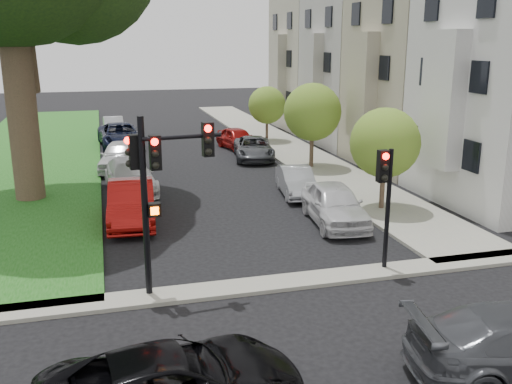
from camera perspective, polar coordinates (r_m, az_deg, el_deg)
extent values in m
plane|color=black|center=(15.01, 5.12, -12.23)|extent=(140.00, 140.00, 0.00)
cube|color=#175110|center=(37.35, -21.49, 3.46)|extent=(8.00, 44.00, 0.12)
cube|color=gray|center=(38.85, 2.29, 4.90)|extent=(3.50, 44.00, 0.12)
cube|color=gray|center=(16.68, 2.73, -9.04)|extent=(60.00, 1.00, 0.12)
cube|color=#A6A59D|center=(24.59, 18.14, 8.77)|extent=(0.70, 2.20, 5.50)
cube|color=black|center=(24.68, 18.92, 11.06)|extent=(0.08, 3.60, 6.00)
cube|color=gray|center=(32.92, 16.77, 11.14)|extent=(7.00, 7.40, 10.00)
cube|color=gray|center=(31.11, 10.55, 10.40)|extent=(0.70, 2.20, 5.50)
cube|color=black|center=(31.18, 11.15, 12.23)|extent=(0.08, 3.60, 6.00)
cube|color=#ADA291|center=(39.49, 10.98, 12.03)|extent=(7.00, 7.40, 10.00)
cube|color=#ADA291|center=(38.00, 5.61, 11.37)|extent=(0.70, 2.20, 5.50)
cube|color=black|center=(38.06, 6.08, 12.87)|extent=(0.08, 3.60, 6.00)
cube|color=gray|center=(46.35, 6.85, 12.59)|extent=(7.00, 7.40, 10.00)
cube|color=gray|center=(45.08, 2.18, 11.98)|extent=(0.70, 2.20, 5.50)
cube|color=black|center=(45.13, 2.57, 13.25)|extent=(0.08, 3.60, 6.00)
cylinder|color=#383226|center=(26.25, -22.50, 8.85)|extent=(1.25, 1.25, 9.11)
cylinder|color=#383226|center=(23.96, 12.52, 0.52)|extent=(0.20, 0.20, 2.03)
sphere|color=olive|center=(23.58, 12.77, 4.82)|extent=(2.84, 2.84, 2.84)
cylinder|color=#383226|center=(31.31, 5.57, 4.34)|extent=(0.22, 0.22, 2.22)
sphere|color=olive|center=(31.01, 5.67, 7.97)|extent=(3.10, 3.10, 3.10)
cylinder|color=#383226|center=(39.51, 1.09, 6.33)|extent=(0.18, 0.18, 1.82)
sphere|color=olive|center=(39.30, 1.10, 8.69)|extent=(2.55, 2.55, 2.55)
cylinder|color=black|center=(15.35, -11.03, -1.80)|extent=(0.19, 0.19, 4.98)
cylinder|color=black|center=(15.02, -7.37, 5.49)|extent=(2.11, 0.32, 0.11)
cube|color=black|center=(15.01, -10.04, 3.89)|extent=(0.31, 0.28, 0.91)
cube|color=black|center=(15.14, -4.84, 5.27)|extent=(0.31, 0.28, 0.91)
cube|color=black|center=(15.21, -12.11, 3.93)|extent=(0.28, 0.31, 0.91)
sphere|color=#FF0C05|center=(14.81, -10.04, 4.96)|extent=(0.19, 0.19, 0.19)
sphere|color=black|center=(14.93, -9.94, 2.64)|extent=(0.19, 0.19, 0.19)
cube|color=black|center=(15.36, -10.14, -1.74)|extent=(0.36, 0.27, 0.36)
cube|color=#FF5905|center=(15.24, -10.09, -1.88)|extent=(0.21, 0.03, 0.21)
cylinder|color=black|center=(17.47, 13.03, -1.89)|extent=(0.14, 0.14, 3.79)
cube|color=black|center=(17.01, 12.56, 2.54)|extent=(0.30, 0.26, 0.95)
sphere|color=#FF0C05|center=(16.82, 12.85, 3.49)|extent=(0.20, 0.20, 0.20)
imported|color=black|center=(11.22, -8.27, -18.48)|extent=(5.16, 2.79, 1.38)
imported|color=silver|center=(21.97, 7.86, -1.20)|extent=(2.34, 4.75, 1.56)
imported|color=#999BA0|center=(25.89, 4.06, 1.07)|extent=(1.88, 4.04, 1.28)
imported|color=#3F4247|center=(33.73, -0.24, 4.40)|extent=(2.98, 5.03, 1.31)
imported|color=maroon|center=(36.91, -1.87, 5.38)|extent=(2.39, 4.33, 1.39)
imported|color=maroon|center=(22.38, -12.35, -1.05)|extent=(1.99, 4.97, 1.61)
imported|color=silver|center=(27.11, -12.48, 1.58)|extent=(2.48, 5.21, 1.47)
imported|color=silver|center=(31.70, -13.45, 3.54)|extent=(2.73, 4.89, 1.57)
imported|color=black|center=(38.69, -13.41, 5.54)|extent=(2.99, 5.77, 1.55)
imported|color=#999BA0|center=(43.91, -14.05, 6.43)|extent=(1.53, 4.03, 1.31)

